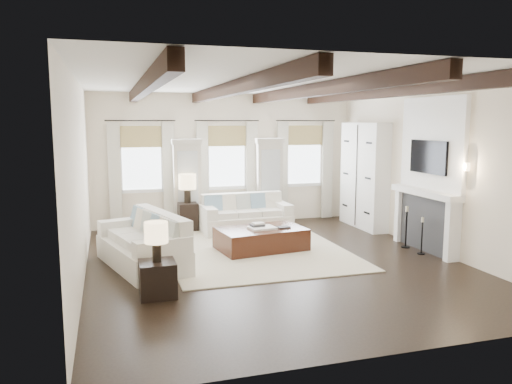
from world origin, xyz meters
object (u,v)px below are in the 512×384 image
object	(u,v)px
side_table_front	(158,279)
sofa_left	(146,245)
ottoman	(261,239)
side_table_back	(188,217)
sofa_back	(245,216)

from	to	relation	value
side_table_front	sofa_left	bearing A→B (deg)	91.35
ottoman	side_table_back	size ratio (longest dim) A/B	2.56
sofa_left	side_table_back	distance (m)	2.90
side_table_front	sofa_back	bearing A→B (deg)	58.02
sofa_back	side_table_front	xyz separation A→B (m)	(-2.38, -3.81, -0.09)
sofa_left	side_table_back	xyz separation A→B (m)	(1.16, 2.66, -0.06)
side_table_front	side_table_back	bearing A→B (deg)	75.36
sofa_back	side_table_back	xyz separation A→B (m)	(-1.26, 0.47, -0.03)
side_table_back	sofa_left	bearing A→B (deg)	-113.51
sofa_left	side_table_front	size ratio (longest dim) A/B	4.59
ottoman	side_table_back	bearing A→B (deg)	109.20
sofa_back	side_table_back	distance (m)	1.34
sofa_left	side_table_front	bearing A→B (deg)	-88.65
side_table_front	side_table_back	xyz separation A→B (m)	(1.12, 4.28, 0.07)
side_table_front	side_table_back	distance (m)	4.42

